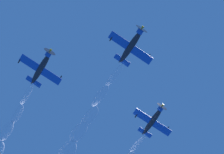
% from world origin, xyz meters
% --- Properties ---
extents(airplane_lead, '(7.52, 7.17, 3.41)m').
position_xyz_m(airplane_lead, '(-5.68, -3.29, 60.02)').
color(airplane_lead, '#232328').
extents(airplane_left_wingman, '(7.62, 7.14, 3.45)m').
position_xyz_m(airplane_left_wingman, '(11.77, 0.33, 62.26)').
color(airplane_left_wingman, '#232328').
extents(airplane_right_wingman, '(7.63, 7.14, 3.44)m').
position_xyz_m(airplane_right_wingman, '(-8.63, 13.12, 61.37)').
color(airplane_right_wingman, '#232328').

